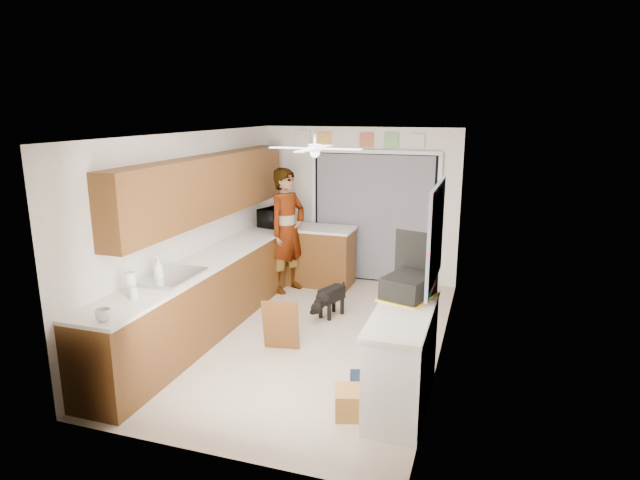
% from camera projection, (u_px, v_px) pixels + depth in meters
% --- Properties ---
extents(floor, '(5.00, 5.00, 0.00)m').
position_uv_depth(floor, '(310.00, 336.00, 6.73)').
color(floor, beige).
rests_on(floor, ground).
extents(ceiling, '(5.00, 5.00, 0.00)m').
position_uv_depth(ceiling, '(309.00, 134.00, 6.13)').
color(ceiling, white).
rests_on(ceiling, ground).
extents(wall_back, '(3.20, 0.00, 3.20)m').
position_uv_depth(wall_back, '(360.00, 205.00, 8.73)').
color(wall_back, white).
rests_on(wall_back, ground).
extents(wall_front, '(3.20, 0.00, 3.20)m').
position_uv_depth(wall_front, '(204.00, 313.00, 4.12)').
color(wall_front, white).
rests_on(wall_front, ground).
extents(wall_left, '(0.00, 5.00, 5.00)m').
position_uv_depth(wall_left, '(193.00, 230.00, 6.91)').
color(wall_left, white).
rests_on(wall_left, ground).
extents(wall_right, '(0.00, 5.00, 5.00)m').
position_uv_depth(wall_right, '(445.00, 250.00, 5.95)').
color(wall_right, white).
rests_on(wall_right, ground).
extents(left_base_cabinets, '(0.60, 4.80, 0.90)m').
position_uv_depth(left_base_cabinets, '(216.00, 291.00, 7.01)').
color(left_base_cabinets, brown).
rests_on(left_base_cabinets, floor).
extents(left_countertop, '(0.62, 4.80, 0.04)m').
position_uv_depth(left_countertop, '(215.00, 257.00, 6.89)').
color(left_countertop, white).
rests_on(left_countertop, left_base_cabinets).
extents(upper_cabinets, '(0.32, 4.00, 0.80)m').
position_uv_depth(upper_cabinets, '(210.00, 187.00, 6.91)').
color(upper_cabinets, brown).
rests_on(upper_cabinets, wall_left).
extents(sink_basin, '(0.50, 0.76, 0.06)m').
position_uv_depth(sink_basin, '(172.00, 277.00, 5.96)').
color(sink_basin, silver).
rests_on(sink_basin, left_countertop).
extents(faucet, '(0.03, 0.03, 0.22)m').
position_uv_depth(faucet, '(156.00, 267.00, 5.99)').
color(faucet, silver).
rests_on(faucet, left_countertop).
extents(peninsula_base, '(1.00, 0.60, 0.90)m').
position_uv_depth(peninsula_base, '(321.00, 257.00, 8.61)').
color(peninsula_base, brown).
rests_on(peninsula_base, floor).
extents(peninsula_top, '(1.04, 0.64, 0.04)m').
position_uv_depth(peninsula_top, '(321.00, 229.00, 8.50)').
color(peninsula_top, white).
rests_on(peninsula_top, peninsula_base).
extents(back_opening_recess, '(2.00, 0.06, 2.10)m').
position_uv_depth(back_opening_recess, '(374.00, 218.00, 8.68)').
color(back_opening_recess, black).
rests_on(back_opening_recess, wall_back).
extents(curtain_panel, '(1.90, 0.03, 2.05)m').
position_uv_depth(curtain_panel, '(373.00, 219.00, 8.64)').
color(curtain_panel, gray).
rests_on(curtain_panel, wall_back).
extents(door_trim_left, '(0.06, 0.04, 2.10)m').
position_uv_depth(door_trim_left, '(314.00, 215.00, 8.96)').
color(door_trim_left, white).
rests_on(door_trim_left, wall_back).
extents(door_trim_right, '(0.06, 0.04, 2.10)m').
position_uv_depth(door_trim_right, '(437.00, 222.00, 8.35)').
color(door_trim_right, white).
rests_on(door_trim_right, wall_back).
extents(door_trim_head, '(2.10, 0.04, 0.06)m').
position_uv_depth(door_trim_head, '(375.00, 152.00, 8.40)').
color(door_trim_head, white).
rests_on(door_trim_head, wall_back).
extents(header_frame_0, '(0.22, 0.02, 0.22)m').
position_uv_depth(header_frame_0, '(324.00, 139.00, 8.63)').
color(header_frame_0, '#F7B652').
rests_on(header_frame_0, wall_back).
extents(header_frame_2, '(0.22, 0.02, 0.22)m').
position_uv_depth(header_frame_2, '(366.00, 140.00, 8.42)').
color(header_frame_2, '#BD6146').
rests_on(header_frame_2, wall_back).
extents(header_frame_3, '(0.22, 0.02, 0.22)m').
position_uv_depth(header_frame_3, '(392.00, 140.00, 8.31)').
color(header_frame_3, '#7CBF6D').
rests_on(header_frame_3, wall_back).
extents(header_frame_4, '(0.22, 0.02, 0.22)m').
position_uv_depth(header_frame_4, '(417.00, 141.00, 8.19)').
color(header_frame_4, silver).
rests_on(header_frame_4, wall_back).
extents(route66_sign, '(0.22, 0.02, 0.26)m').
position_uv_depth(route66_sign, '(304.00, 139.00, 8.74)').
color(route66_sign, silver).
rests_on(route66_sign, wall_back).
extents(right_counter_base, '(0.50, 1.40, 0.90)m').
position_uv_depth(right_counter_base, '(403.00, 360.00, 5.11)').
color(right_counter_base, white).
rests_on(right_counter_base, floor).
extents(right_counter_top, '(0.54, 1.44, 0.04)m').
position_uv_depth(right_counter_top, '(403.00, 313.00, 5.00)').
color(right_counter_top, white).
rests_on(right_counter_top, right_counter_base).
extents(abstract_painting, '(0.03, 1.15, 0.95)m').
position_uv_depth(abstract_painting, '(436.00, 235.00, 4.93)').
color(abstract_painting, '#E7556B').
rests_on(abstract_painting, wall_right).
extents(ceiling_fan, '(1.14, 1.14, 0.24)m').
position_uv_depth(ceiling_fan, '(315.00, 149.00, 6.35)').
color(ceiling_fan, white).
rests_on(ceiling_fan, ceiling).
extents(microwave, '(0.49, 0.61, 0.29)m').
position_uv_depth(microwave, '(276.00, 217.00, 8.56)').
color(microwave, black).
rests_on(microwave, left_countertop).
extents(soap_bottle, '(0.11, 0.11, 0.29)m').
position_uv_depth(soap_bottle, '(158.00, 269.00, 5.82)').
color(soap_bottle, silver).
rests_on(soap_bottle, left_countertop).
extents(cup, '(0.18, 0.18, 0.11)m').
position_uv_depth(cup, '(103.00, 315.00, 4.76)').
color(cup, white).
rests_on(cup, left_countertop).
extents(jar_b, '(0.10, 0.10, 0.12)m').
position_uv_depth(jar_b, '(133.00, 293.00, 5.32)').
color(jar_b, silver).
rests_on(jar_b, left_countertop).
extents(paper_towel_roll, '(0.14, 0.14, 0.24)m').
position_uv_depth(paper_towel_roll, '(131.00, 284.00, 5.42)').
color(paper_towel_roll, white).
rests_on(paper_towel_roll, left_countertop).
extents(suitcase, '(0.54, 0.63, 0.23)m').
position_uv_depth(suitcase, '(409.00, 286.00, 5.35)').
color(suitcase, black).
rests_on(suitcase, right_counter_top).
extents(suitcase_rim, '(0.59, 0.69, 0.02)m').
position_uv_depth(suitcase_rim, '(408.00, 297.00, 5.37)').
color(suitcase_rim, yellow).
rests_on(suitcase_rim, suitcase).
extents(suitcase_lid, '(0.41, 0.15, 0.50)m').
position_uv_depth(suitcase_lid, '(414.00, 255.00, 5.55)').
color(suitcase_lid, black).
rests_on(suitcase_lid, suitcase).
extents(cardboard_box, '(0.49, 0.42, 0.26)m').
position_uv_depth(cardboard_box, '(357.00, 402.00, 4.96)').
color(cardboard_box, '#AA7D35').
rests_on(cardboard_box, floor).
extents(navy_crate, '(0.40, 0.36, 0.20)m').
position_uv_depth(navy_crate, '(367.00, 385.00, 5.34)').
color(navy_crate, black).
rests_on(navy_crate, floor).
extents(cabinet_door_panel, '(0.45, 0.24, 0.63)m').
position_uv_depth(cabinet_door_panel, '(281.00, 325.00, 6.25)').
color(cabinet_door_panel, brown).
rests_on(cabinet_door_panel, floor).
extents(man, '(0.69, 0.82, 1.92)m').
position_uv_depth(man, '(287.00, 230.00, 8.20)').
color(man, white).
rests_on(man, floor).
extents(dog, '(0.44, 0.64, 0.46)m').
position_uv_depth(dog, '(332.00, 300.00, 7.32)').
color(dog, black).
rests_on(dog, floor).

